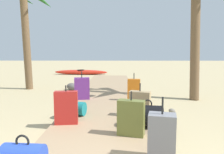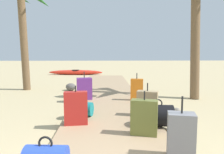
% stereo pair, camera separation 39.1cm
% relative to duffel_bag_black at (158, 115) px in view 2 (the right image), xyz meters
% --- Properties ---
extents(ground_plane, '(60.00, 60.00, 0.00)m').
position_rel_duffel_bag_black_xyz_m(ground_plane, '(-0.85, 2.18, -0.28)').
color(ground_plane, tan).
extents(boardwalk, '(1.87, 10.82, 0.08)m').
position_rel_duffel_bag_black_xyz_m(boardwalk, '(-0.85, 3.26, -0.24)').
color(boardwalk, tan).
rests_on(boardwalk, ground).
extents(duffel_bag_black, '(0.60, 0.46, 0.50)m').
position_rel_duffel_bag_black_xyz_m(duffel_bag_black, '(0.00, 0.00, 0.00)').
color(duffel_bag_black, black).
rests_on(duffel_bag_black, boardwalk).
extents(suitcase_tan, '(0.47, 0.33, 0.70)m').
position_rel_duffel_bag_black_xyz_m(suitcase_tan, '(-0.07, 0.64, 0.07)').
color(suitcase_tan, tan).
rests_on(suitcase_tan, boardwalk).
extents(suitcase_orange, '(0.36, 0.21, 0.77)m').
position_rel_duffel_bag_black_xyz_m(suitcase_orange, '(-0.06, 2.15, 0.11)').
color(suitcase_orange, orange).
rests_on(suitcase_orange, boardwalk).
extents(duffel_bag_teal, '(0.53, 0.40, 0.41)m').
position_rel_duffel_bag_black_xyz_m(duffel_bag_teal, '(-1.46, 0.71, -0.05)').
color(duffel_bag_teal, '#197A7F').
rests_on(duffel_bag_teal, boardwalk).
extents(suitcase_grey, '(0.38, 0.30, 0.80)m').
position_rel_duffel_bag_black_xyz_m(suitcase_grey, '(0.00, -1.20, 0.09)').
color(suitcase_grey, slate).
rests_on(suitcase_grey, boardwalk).
extents(suitcase_olive, '(0.46, 0.30, 0.72)m').
position_rel_duffel_bag_black_xyz_m(suitcase_olive, '(-0.33, -0.42, 0.09)').
color(suitcase_olive, olive).
rests_on(suitcase_olive, boardwalk).
extents(suitcase_purple, '(0.46, 0.29, 0.80)m').
position_rel_duffel_bag_black_xyz_m(suitcase_purple, '(-1.53, 2.31, 0.11)').
color(suitcase_purple, '#6B2D84').
rests_on(suitcase_purple, boardwalk).
extents(suitcase_red, '(0.44, 0.21, 0.73)m').
position_rel_duffel_bag_black_xyz_m(suitcase_red, '(-1.50, 0.14, 0.11)').
color(suitcase_red, red).
rests_on(suitcase_red, boardwalk).
extents(palm_tree_near_left, '(2.22, 2.17, 4.13)m').
position_rel_duffel_bag_black_xyz_m(palm_tree_near_left, '(-3.90, 4.44, 2.93)').
color(palm_tree_near_left, brown).
rests_on(palm_tree_near_left, ground).
extents(kayak, '(3.42, 0.81, 0.31)m').
position_rel_duffel_bag_black_xyz_m(kayak, '(-2.75, 9.96, -0.13)').
color(kayak, red).
rests_on(kayak, ground).
extents(rock_right_far, '(0.20, 0.22, 0.11)m').
position_rel_duffel_bag_black_xyz_m(rock_right_far, '(0.75, 1.17, -0.22)').
color(rock_right_far, gray).
rests_on(rock_right_far, ground).
extents(rock_left_far, '(0.52, 0.51, 0.27)m').
position_rel_duffel_bag_black_xyz_m(rock_left_far, '(-2.21, 4.26, -0.14)').
color(rock_left_far, '#5B5651').
rests_on(rock_left_far, ground).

